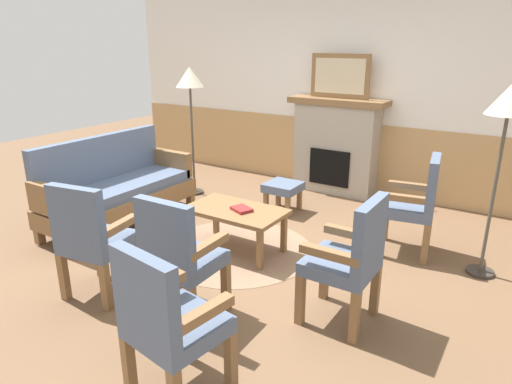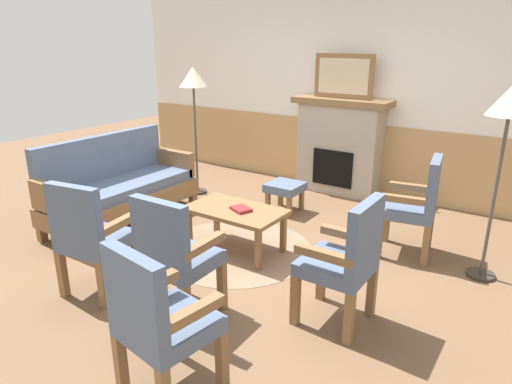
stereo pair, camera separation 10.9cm
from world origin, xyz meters
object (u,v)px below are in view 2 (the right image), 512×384
object	(u,v)px
armchair_by_window_left	(417,202)
floor_lamp_by_chairs	(509,113)
armchair_near_fireplace	(346,257)
floor_lamp_by_couch	(193,85)
book_on_table	(241,209)
armchair_front_center	(158,318)
coffee_table	(235,214)
footstool	(285,189)
armchair_front_left	(90,234)
framed_picture	(344,76)
armchair_corner_left	(174,253)
fireplace	(339,146)
couch	(119,188)

from	to	relation	value
armchair_by_window_left	floor_lamp_by_chairs	bearing A→B (deg)	-8.46
armchair_near_fireplace	floor_lamp_by_couch	xyz separation A→B (m)	(-2.90, 1.70, 0.91)
book_on_table	floor_lamp_by_chairs	xyz separation A→B (m)	(2.05, 0.81, 1.00)
armchair_front_center	floor_lamp_by_couch	world-z (taller)	floor_lamp_by_couch
armchair_by_window_left	coffee_table	bearing A→B (deg)	-148.95
armchair_by_window_left	floor_lamp_by_couch	size ratio (longest dim) A/B	0.58
coffee_table	armchair_front_center	size ratio (longest dim) A/B	0.98
footstool	armchair_front_left	xyz separation A→B (m)	(-0.31, -2.52, 0.25)
armchair_front_left	armchair_by_window_left	bearing A→B (deg)	48.65
armchair_by_window_left	armchair_front_center	xyz separation A→B (m)	(-0.66, -2.72, 0.00)
framed_picture	coffee_table	world-z (taller)	framed_picture
framed_picture	armchair_corner_left	bearing A→B (deg)	-85.53
armchair_front_left	floor_lamp_by_couch	size ratio (longest dim) A/B	0.58
armchair_by_window_left	armchair_corner_left	distance (m)	2.37
fireplace	armchair_near_fireplace	size ratio (longest dim) A/B	1.33
couch	fireplace	bearing A→B (deg)	55.92
coffee_table	armchair_near_fireplace	distance (m)	1.50
couch	framed_picture	bearing A→B (deg)	55.92
floor_lamp_by_couch	floor_lamp_by_chairs	distance (m)	3.65
coffee_table	armchair_front_left	size ratio (longest dim) A/B	0.98
fireplace	book_on_table	size ratio (longest dim) A/B	6.63
book_on_table	armchair_by_window_left	world-z (taller)	armchair_by_window_left
floor_lamp_by_chairs	framed_picture	bearing A→B (deg)	144.63
framed_picture	armchair_corner_left	distance (m)	3.60
floor_lamp_by_couch	fireplace	bearing A→B (deg)	35.27
armchair_near_fireplace	armchair_front_left	distance (m)	2.00
book_on_table	couch	bearing A→B (deg)	-175.68
book_on_table	floor_lamp_by_couch	bearing A→B (deg)	143.83
book_on_table	armchair_front_center	xyz separation A→B (m)	(0.75, -1.82, 0.08)
armchair_by_window_left	couch	bearing A→B (deg)	-161.36
framed_picture	floor_lamp_by_chairs	world-z (taller)	framed_picture
armchair_near_fireplace	floor_lamp_by_chairs	distance (m)	1.78
couch	floor_lamp_by_chairs	size ratio (longest dim) A/B	1.07
floor_lamp_by_couch	book_on_table	bearing A→B (deg)	-36.17
floor_lamp_by_chairs	armchair_corner_left	bearing A→B (deg)	-132.16
floor_lamp_by_chairs	book_on_table	bearing A→B (deg)	-158.60
book_on_table	armchair_corner_left	bearing A→B (deg)	-77.57
armchair_near_fireplace	armchair_by_window_left	world-z (taller)	same
footstool	armchair_near_fireplace	bearing A→B (deg)	-48.70
book_on_table	armchair_near_fireplace	world-z (taller)	armchair_near_fireplace
framed_picture	book_on_table	world-z (taller)	framed_picture
framed_picture	armchair_front_center	size ratio (longest dim) A/B	0.82
fireplace	armchair_by_window_left	bearing A→B (deg)	-44.00
book_on_table	floor_lamp_by_chairs	distance (m)	2.42
armchair_front_left	armchair_front_center	distance (m)	1.38
armchair_near_fireplace	armchair_by_window_left	bearing A→B (deg)	86.32
fireplace	armchair_corner_left	size ratio (longest dim) A/B	1.33
book_on_table	armchair_near_fireplace	distance (m)	1.42
armchair_front_center	armchair_front_left	bearing A→B (deg)	158.37
fireplace	floor_lamp_by_couch	xyz separation A→B (m)	(-1.57, -1.11, 0.80)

